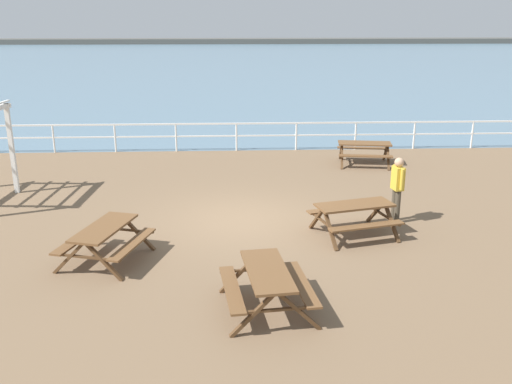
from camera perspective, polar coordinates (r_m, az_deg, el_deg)
ground_plane at (r=14.43m, az=-1.52°, el=-3.20°), size 30.00×24.00×0.20m
sea_band at (r=66.44m, az=-2.56°, el=13.06°), size 142.00×90.00×0.01m
distant_shoreline at (r=109.37m, az=-2.68°, el=14.74°), size 142.00×6.00×1.80m
seaward_railing at (r=21.67m, az=-2.00°, el=6.16°), size 23.07×0.07×1.08m
picnic_table_near_left at (r=9.94m, az=1.15°, el=-8.82°), size 1.72×1.96×0.80m
picnic_table_near_right at (r=13.41m, az=9.90°, el=-1.98°), size 2.12×1.91×0.80m
picnic_table_far_left at (r=19.98m, az=10.88°, el=4.38°), size 2.00×1.76×0.80m
picnic_table_far_right at (r=12.24m, az=-15.02°, el=-4.24°), size 1.95×2.15×0.80m
visitor at (r=14.40m, az=14.07°, el=0.62°), size 0.27×0.52×1.66m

